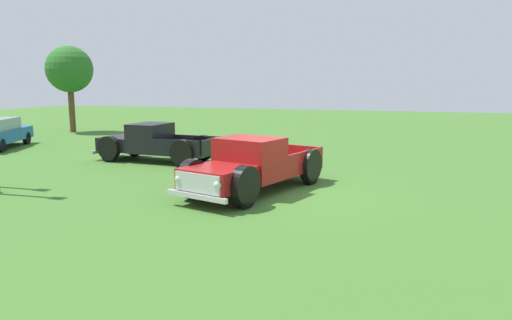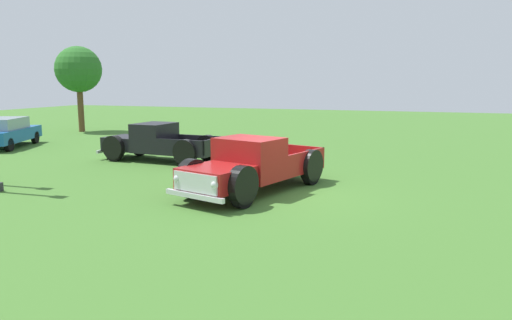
% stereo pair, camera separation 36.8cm
% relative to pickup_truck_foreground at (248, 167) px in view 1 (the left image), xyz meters
% --- Properties ---
extents(ground_plane, '(80.00, 80.00, 0.00)m').
position_rel_pickup_truck_foreground_xyz_m(ground_plane, '(0.27, -0.90, -0.75)').
color(ground_plane, '#3D6B28').
extents(pickup_truck_foreground, '(5.43, 3.23, 1.57)m').
position_rel_pickup_truck_foreground_xyz_m(pickup_truck_foreground, '(0.00, 0.00, 0.00)').
color(pickup_truck_foreground, maroon).
rests_on(pickup_truck_foreground, ground_plane).
extents(pickup_truck_behind_left, '(2.18, 4.97, 1.49)m').
position_rel_pickup_truck_foreground_xyz_m(pickup_truck_behind_left, '(4.10, 5.52, -0.04)').
color(pickup_truck_behind_left, black).
rests_on(pickup_truck_behind_left, ground_plane).
extents(oak_tree_east, '(2.81, 2.81, 5.24)m').
position_rel_pickup_truck_foreground_xyz_m(oak_tree_east, '(12.29, 15.66, 3.05)').
color(oak_tree_east, brown).
rests_on(oak_tree_east, ground_plane).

